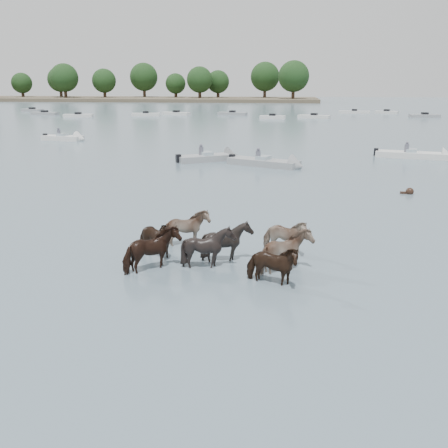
# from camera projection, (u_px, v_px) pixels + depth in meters

# --- Properties ---
(ground) EXTENTS (400.00, 400.00, 0.00)m
(ground) POSITION_uv_depth(u_px,v_px,m) (257.00, 281.00, 15.32)
(ground) COLOR slate
(ground) RESTS_ON ground
(shoreline) EXTENTS (160.00, 30.00, 1.00)m
(shoreline) POSITION_uv_depth(u_px,v_px,m) (77.00, 99.00, 166.65)
(shoreline) COLOR #4C4233
(shoreline) RESTS_ON ground
(pony_herd) EXTENTS (6.58, 4.93, 1.60)m
(pony_herd) POSITION_uv_depth(u_px,v_px,m) (217.00, 246.00, 16.68)
(pony_herd) COLOR black
(pony_herd) RESTS_ON ground
(swimming_pony) EXTENTS (0.72, 0.44, 0.44)m
(swimming_pony) POSITION_uv_depth(u_px,v_px,m) (409.00, 192.00, 27.29)
(swimming_pony) COLOR black
(swimming_pony) RESTS_ON ground
(motorboat_a) EXTENTS (5.13, 4.00, 1.92)m
(motorboat_a) POSITION_uv_depth(u_px,v_px,m) (215.00, 157.00, 38.90)
(motorboat_a) COLOR gray
(motorboat_a) RESTS_ON ground
(motorboat_b) EXTENTS (5.96, 3.86, 1.92)m
(motorboat_b) POSITION_uv_depth(u_px,v_px,m) (273.00, 164.00, 36.01)
(motorboat_b) COLOR gray
(motorboat_b) RESTS_ON ground
(motorboat_c) EXTENTS (6.18, 2.97, 1.92)m
(motorboat_c) POSITION_uv_depth(u_px,v_px,m) (422.00, 156.00, 39.95)
(motorboat_c) COLOR silver
(motorboat_c) RESTS_ON ground
(motorboat_f) EXTENTS (4.96, 2.25, 1.92)m
(motorboat_f) POSITION_uv_depth(u_px,v_px,m) (69.00, 138.00, 52.20)
(motorboat_f) COLOR silver
(motorboat_f) RESTS_ON ground
(distant_flotilla) EXTENTS (107.38, 20.74, 0.93)m
(distant_flotilla) POSITION_uv_depth(u_px,v_px,m) (283.00, 115.00, 89.34)
(distant_flotilla) COLOR gray
(distant_flotilla) RESTS_ON ground
(treeline) EXTENTS (150.85, 22.18, 12.60)m
(treeline) POSITION_uv_depth(u_px,v_px,m) (70.00, 78.00, 166.49)
(treeline) COLOR #382619
(treeline) RESTS_ON ground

